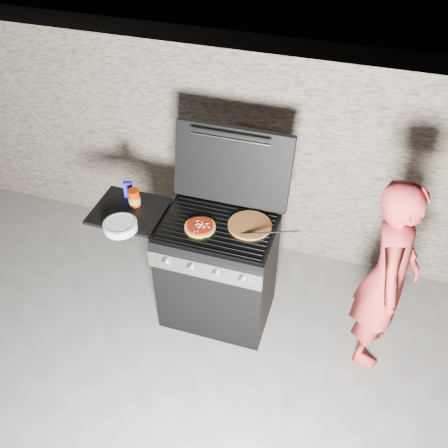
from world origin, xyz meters
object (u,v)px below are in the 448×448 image
(person, at_px, (388,277))
(sauce_jar, at_px, (134,198))
(gas_grill, at_px, (186,265))
(pizza_topped, at_px, (200,226))

(person, bearing_deg, sauce_jar, 90.93)
(gas_grill, height_order, person, person)
(sauce_jar, bearing_deg, gas_grill, -9.13)
(gas_grill, bearing_deg, pizza_topped, -17.43)
(gas_grill, xyz_separation_m, pizza_topped, (0.14, -0.04, 0.47))
(gas_grill, height_order, sauce_jar, sauce_jar)
(sauce_jar, xyz_separation_m, person, (1.82, -0.04, -0.21))
(pizza_topped, bearing_deg, person, 3.00)
(sauce_jar, distance_m, person, 1.83)
(pizza_topped, distance_m, person, 1.29)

